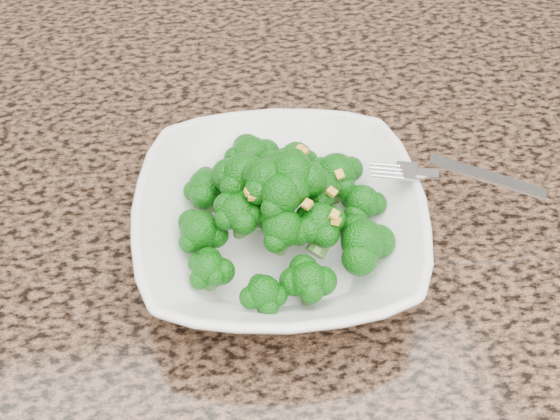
{
  "coord_description": "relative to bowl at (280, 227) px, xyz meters",
  "views": [
    {
      "loc": [
        0.02,
        -0.13,
        1.37
      ],
      "look_at": [
        0.06,
        0.25,
        0.95
      ],
      "focal_mm": 45.0,
      "sensor_mm": 36.0,
      "label": 1
    }
  ],
  "objects": [
    {
      "name": "broccoli_pile",
      "position": [
        0.0,
        0.0,
        0.06
      ],
      "size": [
        0.21,
        0.21,
        0.06
      ],
      "primitive_type": null,
      "color": "#0D630B",
      "rests_on": "bowl"
    },
    {
      "name": "bowl",
      "position": [
        0.0,
        0.0,
        0.0
      ],
      "size": [
        0.25,
        0.25,
        0.06
      ],
      "primitive_type": "imported",
      "rotation": [
        0.0,
        0.0,
        -0.05
      ],
      "color": "white",
      "rests_on": "granite_counter"
    },
    {
      "name": "fork",
      "position": [
        0.13,
        0.01,
        0.03
      ],
      "size": [
        0.17,
        0.08,
        0.01
      ],
      "primitive_type": null,
      "rotation": [
        0.0,
        0.0,
        -0.32
      ],
      "color": "silver",
      "rests_on": "bowl"
    },
    {
      "name": "garlic_topping",
      "position": [
        0.0,
        0.0,
        0.1
      ],
      "size": [
        0.13,
        0.13,
        0.01
      ],
      "primitive_type": null,
      "color": "gold",
      "rests_on": "broccoli_pile"
    },
    {
      "name": "granite_counter",
      "position": [
        -0.06,
        0.05,
        -0.04
      ],
      "size": [
        1.64,
        1.04,
        0.03
      ],
      "primitive_type": "cube",
      "color": "brown",
      "rests_on": "cabinet"
    }
  ]
}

